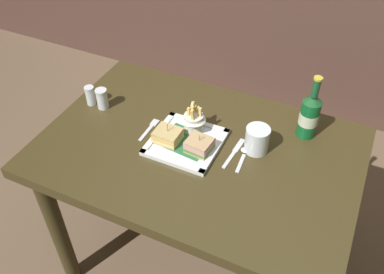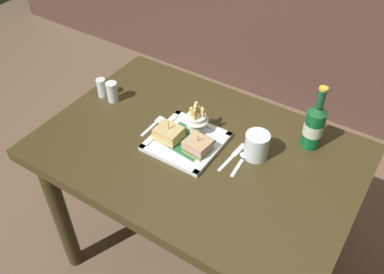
# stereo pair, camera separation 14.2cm
# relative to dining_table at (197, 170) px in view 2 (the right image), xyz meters

# --- Properties ---
(ground_plane) EXTENTS (6.00, 6.00, 0.00)m
(ground_plane) POSITION_rel_dining_table_xyz_m (0.00, 0.00, -0.62)
(ground_plane) COLOR brown
(dining_table) EXTENTS (1.09, 0.73, 0.73)m
(dining_table) POSITION_rel_dining_table_xyz_m (0.00, 0.00, 0.00)
(dining_table) COLOR #3D3219
(dining_table) RESTS_ON ground_plane
(square_plate) EXTENTS (0.24, 0.24, 0.02)m
(square_plate) POSITION_rel_dining_table_xyz_m (-0.05, -0.00, 0.12)
(square_plate) COLOR white
(square_plate) RESTS_ON dining_table
(sandwich_half_left) EXTENTS (0.09, 0.08, 0.07)m
(sandwich_half_left) POSITION_rel_dining_table_xyz_m (-0.11, -0.02, 0.14)
(sandwich_half_left) COLOR tan
(sandwich_half_left) RESTS_ON square_plate
(sandwich_half_right) EXTENTS (0.09, 0.08, 0.07)m
(sandwich_half_right) POSITION_rel_dining_table_xyz_m (0.01, -0.02, 0.15)
(sandwich_half_right) COLOR tan
(sandwich_half_right) RESTS_ON square_plate
(fries_cup) EXTENTS (0.09, 0.09, 0.12)m
(fries_cup) POSITION_rel_dining_table_xyz_m (-0.05, 0.07, 0.17)
(fries_cup) COLOR silver
(fries_cup) RESTS_ON square_plate
(beer_bottle) EXTENTS (0.07, 0.07, 0.24)m
(beer_bottle) POSITION_rel_dining_table_xyz_m (0.32, 0.23, 0.20)
(beer_bottle) COLOR #105F2B
(beer_bottle) RESTS_ON dining_table
(water_glass) EXTENTS (0.08, 0.08, 0.09)m
(water_glass) POSITION_rel_dining_table_xyz_m (0.18, 0.07, 0.15)
(water_glass) COLOR silver
(water_glass) RESTS_ON dining_table
(fork) EXTENTS (0.02, 0.13, 0.00)m
(fork) POSITION_rel_dining_table_xyz_m (-0.20, 0.02, 0.11)
(fork) COLOR silver
(fork) RESTS_ON dining_table
(knife) EXTENTS (0.03, 0.16, 0.00)m
(knife) POSITION_rel_dining_table_xyz_m (0.12, 0.03, 0.11)
(knife) COLOR silver
(knife) RESTS_ON dining_table
(spoon) EXTENTS (0.04, 0.12, 0.01)m
(spoon) POSITION_rel_dining_table_xyz_m (0.16, 0.04, 0.12)
(spoon) COLOR silver
(spoon) RESTS_ON dining_table
(salt_shaker) EXTENTS (0.04, 0.04, 0.08)m
(salt_shaker) POSITION_rel_dining_table_xyz_m (-0.48, 0.05, 0.15)
(salt_shaker) COLOR silver
(salt_shaker) RESTS_ON dining_table
(pepper_shaker) EXTENTS (0.04, 0.04, 0.08)m
(pepper_shaker) POSITION_rel_dining_table_xyz_m (-0.42, 0.05, 0.15)
(pepper_shaker) COLOR silver
(pepper_shaker) RESTS_ON dining_table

